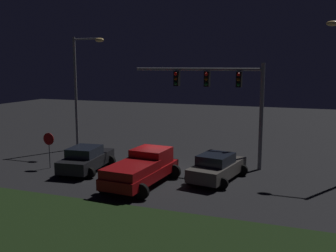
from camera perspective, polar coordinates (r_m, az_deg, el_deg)
The scene contains 8 objects.
ground_plane at distance 23.15m, azimuth -0.78°, elevation -7.08°, with size 80.00×80.00×0.00m, color black.
grass_median at distance 16.03m, azimuth -12.04°, elevation -14.54°, with size 20.86×5.80×0.10m, color black.
pickup_truck at distance 20.99m, azimuth -3.70°, elevation -5.95°, with size 3.14×5.53×1.80m.
car_sedan at distance 24.27m, azimuth -11.83°, elevation -4.71°, with size 2.77×4.56×1.51m.
car_sedan_far at distance 22.06m, azimuth 7.17°, elevation -5.96°, with size 2.99×4.65×1.51m.
traffic_signal_gantry at distance 24.48m, azimuth 7.86°, elevation 5.37°, with size 8.32×0.56×6.50m.
street_lamp_left at distance 29.93m, azimuth -12.55°, elevation 6.56°, with size 2.60×0.44×8.38m.
stop_sign at distance 25.28m, azimuth -16.97°, elevation -2.46°, with size 0.76×0.08×2.23m.
Camera 1 is at (8.03, -20.75, 6.38)m, focal length 41.81 mm.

